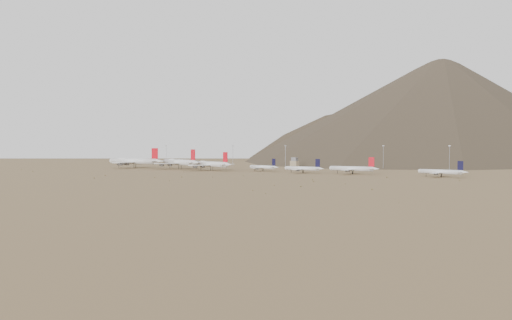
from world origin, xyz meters
The scene contains 16 objects.
ground centered at (0.00, 0.00, 0.00)m, with size 3000.00×3000.00×0.00m, color olive.
mountain_ridge centered at (0.00, 900.00, 150.00)m, with size 4400.00×1000.00×300.00m.
widebody_west centered at (-126.34, 25.38, 7.81)m, with size 76.27×58.92×22.66m.
widebody_centre centered at (-65.80, 32.21, 7.43)m, with size 69.25×55.32×21.55m.
widebody_east centered at (-17.03, 23.41, 6.57)m, with size 61.49×49.05×19.06m.
narrowbody_a centered at (36.29, 37.93, 4.13)m, with size 37.90×27.91×12.73m.
narrowbody_b centered at (85.53, 26.26, 4.34)m, with size 40.59×29.09×13.39m.
narrowbody_c centered at (130.63, 33.75, 4.97)m, with size 46.39×33.12×15.30m.
narrowbody_d centered at (206.55, 29.50, 4.34)m, with size 40.26×29.34×13.37m.
control_tower centered at (30.00, 120.00, 5.32)m, with size 8.00×8.00×12.00m.
mast_far_west centered at (-155.47, 113.63, 14.20)m, with size 2.00×0.60×25.70m.
mast_west centered at (-61.23, 130.52, 14.20)m, with size 2.00×0.60×25.70m.
mast_centre centered at (24.59, 107.74, 14.20)m, with size 2.00×0.60×25.70m.
mast_east centered at (128.00, 134.47, 14.20)m, with size 2.00×0.60×25.70m.
mast_far_east centered at (196.50, 123.42, 14.20)m, with size 2.00×0.60×25.70m.
desert_scrub centered at (46.23, -75.22, 0.32)m, with size 419.95×171.88×0.82m.
Camera 1 is at (282.77, -390.46, 25.22)m, focal length 35.00 mm.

